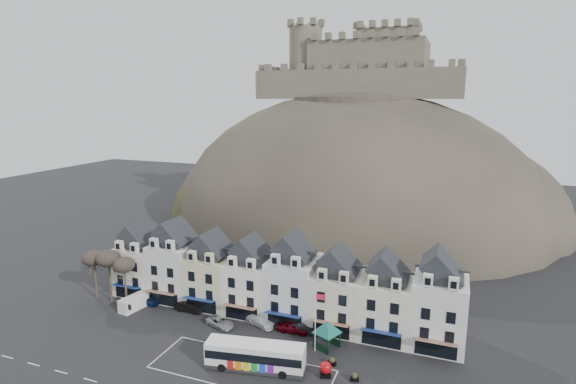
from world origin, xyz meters
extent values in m
plane|color=black|center=(0.00, 0.00, 0.00)|extent=(300.00, 300.00, 0.00)
cube|color=silver|center=(2.00, 1.25, 0.00)|extent=(22.00, 7.50, 0.01)
cube|color=silver|center=(-23.80, 16.00, 4.00)|extent=(6.80, 8.00, 8.00)
cube|color=#212229|center=(-23.80, 16.00, 9.20)|extent=(6.80, 5.76, 2.80)
cube|color=silver|center=(-25.30, 12.40, 8.90)|extent=(1.20, 0.80, 1.60)
cube|color=silver|center=(-22.30, 12.40, 8.90)|extent=(1.20, 0.80, 1.60)
cube|color=black|center=(-23.80, 11.97, 1.30)|extent=(5.10, 0.06, 2.20)
cube|color=navy|center=(-23.80, 11.30, 2.60)|extent=(5.10, 1.29, 0.43)
cube|color=silver|center=(-17.00, 16.00, 4.60)|extent=(6.80, 8.00, 9.20)
cube|color=#212229|center=(-17.00, 16.00, 10.40)|extent=(6.80, 5.76, 2.80)
cube|color=silver|center=(-18.50, 12.40, 10.10)|extent=(1.20, 0.80, 1.60)
cube|color=silver|center=(-15.50, 12.40, 10.10)|extent=(1.20, 0.80, 1.60)
cube|color=black|center=(-17.00, 11.97, 1.30)|extent=(5.10, 0.06, 2.20)
cube|color=maroon|center=(-17.00, 11.30, 2.60)|extent=(5.10, 1.29, 0.43)
cube|color=beige|center=(-10.20, 16.00, 4.00)|extent=(6.80, 8.00, 8.00)
cube|color=#212229|center=(-10.20, 16.00, 9.20)|extent=(6.80, 5.76, 2.80)
cube|color=beige|center=(-11.70, 12.40, 8.90)|extent=(1.20, 0.80, 1.60)
cube|color=beige|center=(-8.70, 12.40, 8.90)|extent=(1.20, 0.80, 1.60)
cube|color=black|center=(-10.20, 11.97, 1.30)|extent=(5.10, 0.06, 2.20)
cube|color=navy|center=(-10.20, 11.30, 2.60)|extent=(5.10, 1.29, 0.43)
cube|color=white|center=(-3.40, 16.00, 4.00)|extent=(6.80, 8.00, 8.00)
cube|color=#212229|center=(-3.40, 16.00, 9.20)|extent=(6.80, 5.76, 2.80)
cube|color=white|center=(-4.90, 12.40, 8.90)|extent=(1.20, 0.80, 1.60)
cube|color=white|center=(-1.90, 12.40, 8.90)|extent=(1.20, 0.80, 1.60)
cube|color=black|center=(-3.40, 11.97, 1.30)|extent=(5.10, 0.06, 2.20)
cube|color=maroon|center=(-3.40, 11.30, 2.60)|extent=(5.10, 1.29, 0.43)
cube|color=silver|center=(3.40, 16.00, 4.60)|extent=(6.80, 8.00, 9.20)
cube|color=#212229|center=(3.40, 16.00, 10.40)|extent=(6.80, 5.76, 2.80)
cube|color=silver|center=(1.90, 12.40, 10.10)|extent=(1.20, 0.80, 1.60)
cube|color=silver|center=(4.90, 12.40, 10.10)|extent=(1.20, 0.80, 1.60)
cube|color=black|center=(3.40, 11.97, 1.30)|extent=(5.10, 0.06, 2.20)
cube|color=navy|center=(3.40, 11.30, 2.60)|extent=(5.10, 1.29, 0.43)
cube|color=silver|center=(10.20, 16.00, 4.00)|extent=(6.80, 8.00, 8.00)
cube|color=#212229|center=(10.20, 16.00, 9.20)|extent=(6.80, 5.76, 2.80)
cube|color=silver|center=(8.70, 12.40, 8.90)|extent=(1.20, 0.80, 1.60)
cube|color=silver|center=(11.70, 12.40, 8.90)|extent=(1.20, 0.80, 1.60)
cube|color=black|center=(10.20, 11.97, 1.30)|extent=(5.10, 0.06, 2.20)
cube|color=maroon|center=(10.20, 11.30, 2.60)|extent=(5.10, 1.29, 0.43)
cube|color=#ECE9CD|center=(17.00, 16.00, 4.00)|extent=(6.80, 8.00, 8.00)
cube|color=#212229|center=(17.00, 16.00, 9.20)|extent=(6.80, 5.76, 2.80)
cube|color=#ECE9CD|center=(15.50, 12.40, 8.90)|extent=(1.20, 0.80, 1.60)
cube|color=#ECE9CD|center=(18.50, 12.40, 8.90)|extent=(1.20, 0.80, 1.60)
cube|color=black|center=(17.00, 11.97, 1.30)|extent=(5.10, 0.06, 2.20)
cube|color=navy|center=(17.00, 11.30, 2.60)|extent=(5.10, 1.29, 0.43)
cube|color=white|center=(23.80, 16.00, 4.60)|extent=(6.80, 8.00, 9.20)
cube|color=#212229|center=(23.80, 16.00, 10.40)|extent=(6.80, 5.76, 2.80)
cube|color=white|center=(22.30, 12.40, 10.10)|extent=(1.20, 0.80, 1.60)
cube|color=white|center=(25.30, 12.40, 10.10)|extent=(1.20, 0.80, 1.60)
cube|color=black|center=(23.80, 11.97, 1.30)|extent=(5.10, 0.06, 2.20)
cube|color=maroon|center=(23.80, 11.30, 2.60)|extent=(5.10, 1.29, 0.43)
ellipsoid|color=#312C26|center=(0.00, 70.00, 0.00)|extent=(96.00, 76.00, 68.00)
ellipsoid|color=#273118|center=(-22.00, 64.00, 0.00)|extent=(52.00, 44.00, 42.00)
ellipsoid|color=#312C26|center=(24.00, 74.00, 0.00)|extent=(56.00, 48.00, 46.00)
ellipsoid|color=#273118|center=(-4.00, 56.00, 0.00)|extent=(40.00, 28.00, 28.00)
ellipsoid|color=#312C26|center=(10.00, 58.00, 0.00)|extent=(36.00, 28.00, 24.00)
cylinder|color=#312C26|center=(0.00, 70.00, 31.00)|extent=(30.00, 30.00, 3.00)
cube|color=#62574B|center=(0.00, 66.00, 35.50)|extent=(48.00, 2.20, 7.00)
cube|color=#62574B|center=(0.00, 86.00, 35.50)|extent=(48.00, 2.20, 7.00)
cube|color=#62574B|center=(-24.00, 76.00, 35.50)|extent=(2.20, 22.00, 7.00)
cube|color=#62574B|center=(24.00, 76.00, 35.50)|extent=(2.20, 22.00, 7.00)
cube|color=#62574B|center=(2.00, 76.00, 41.00)|extent=(28.00, 18.00, 10.00)
cube|color=#62574B|center=(6.00, 78.00, 42.50)|extent=(14.00, 12.00, 13.00)
cylinder|color=#62574B|center=(-14.00, 72.00, 41.00)|extent=(8.40, 8.40, 18.00)
cylinder|color=silver|center=(6.00, 78.00, 51.50)|extent=(0.16, 0.16, 5.00)
cylinder|color=#3C3026|center=(-29.00, 10.50, 2.87)|extent=(0.32, 0.32, 5.74)
ellipsoid|color=#383028|center=(-29.00, 10.50, 6.97)|extent=(3.61, 3.61, 2.54)
cylinder|color=#3C3026|center=(-26.00, 10.50, 3.01)|extent=(0.32, 0.32, 6.02)
ellipsoid|color=#383028|center=(-26.00, 10.50, 7.31)|extent=(3.78, 3.78, 2.67)
cylinder|color=#3C3026|center=(-23.00, 10.50, 2.73)|extent=(0.32, 0.32, 5.46)
ellipsoid|color=#383028|center=(-23.00, 10.50, 6.63)|extent=(3.43, 3.43, 2.42)
cube|color=#262628|center=(3.54, 1.90, 0.38)|extent=(12.32, 4.81, 0.55)
cube|color=white|center=(3.54, 1.90, 1.98)|extent=(12.31, 4.75, 2.75)
cube|color=black|center=(3.54, 1.90, 2.13)|extent=(12.09, 4.79, 1.04)
cube|color=white|center=(3.54, 1.90, 3.22)|extent=(12.06, 4.60, 0.27)
cube|color=orange|center=(9.41, 2.92, 3.04)|extent=(0.29, 1.30, 0.31)
cylinder|color=black|center=(7.31, 1.30, 0.49)|extent=(1.09, 0.52, 1.05)
cylinder|color=black|center=(6.88, 3.73, 0.49)|extent=(1.09, 0.52, 1.05)
cylinder|color=black|center=(-0.04, 0.02, 0.49)|extent=(1.09, 0.52, 1.05)
cylinder|color=black|center=(-0.46, 2.46, 0.49)|extent=(1.09, 0.52, 1.05)
cube|color=black|center=(9.67, 11.09, 1.08)|extent=(0.18, 0.18, 2.16)
cube|color=black|center=(11.90, 10.14, 1.08)|extent=(0.18, 0.18, 2.16)
cube|color=black|center=(8.72, 8.86, 1.08)|extent=(0.18, 0.18, 2.16)
cube|color=black|center=(10.95, 7.91, 1.08)|extent=(0.18, 0.18, 2.16)
cube|color=black|center=(10.31, 9.50, 2.16)|extent=(3.90, 3.90, 0.11)
cone|color=#125048|center=(10.31, 9.50, 2.97)|extent=(5.48, 5.48, 1.62)
cube|color=black|center=(11.86, 3.53, 0.24)|extent=(1.56, 1.56, 0.47)
sphere|color=#AC0910|center=(11.86, 3.53, 1.08)|extent=(1.47, 1.47, 1.47)
cylinder|color=silver|center=(9.11, 8.17, 4.12)|extent=(0.12, 0.12, 8.24)
cube|color=red|center=(9.68, 8.22, 7.62)|extent=(1.13, 0.13, 0.72)
cube|color=white|center=(-20.79, 9.50, 1.02)|extent=(2.72, 4.76, 2.05)
cube|color=black|center=(-20.79, 9.50, 1.41)|extent=(1.84, 0.41, 0.88)
cube|color=black|center=(12.00, 5.94, 0.25)|extent=(1.10, 0.71, 0.51)
sphere|color=#273118|center=(12.00, 5.94, 0.66)|extent=(0.71, 0.71, 0.71)
cube|color=black|center=(15.27, 3.81, 0.25)|extent=(1.10, 0.75, 0.50)
sphere|color=#273118|center=(15.27, 3.81, 0.65)|extent=(0.70, 0.70, 0.70)
imported|color=#0D1E43|center=(-20.00, 11.71, 0.76)|extent=(4.45, 1.80, 1.52)
imported|color=black|center=(-12.28, 12.00, 0.78)|extent=(4.77, 1.66, 1.57)
imported|color=#9C9EA3|center=(-5.60, 9.50, 0.63)|extent=(4.92, 3.52, 1.26)
imported|color=silver|center=(-0.40, 12.00, 0.74)|extent=(5.51, 3.79, 1.48)
imported|color=#4C040F|center=(4.80, 11.72, 0.77)|extent=(4.61, 2.07, 1.54)
imported|color=black|center=(6.00, 12.00, 0.75)|extent=(4.72, 2.04, 1.51)
camera|label=1|loc=(24.57, -42.40, 32.15)|focal=28.00mm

